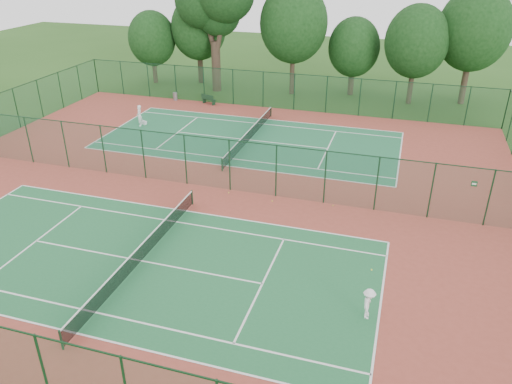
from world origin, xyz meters
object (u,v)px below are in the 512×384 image
Objects in this scene: trash_bin at (175,96)px; bench at (208,99)px; big_tree at (215,0)px; kit_bag at (143,122)px; player_near at (369,304)px; player_far at (139,116)px.

bench is (3.73, -0.27, 0.11)m from trash_bin.
big_tree is (-0.93, 5.14, 8.66)m from bench.
player_near is at bearing -20.73° from kit_bag.
bench is 10.11m from big_tree.
bench reaches higher than kit_bag.
player_far is 2.34× the size of trash_bin.
bench is at bearing 135.66° from player_far.
kit_bag is 15.55m from big_tree.
big_tree reaches higher than trash_bin.
trash_bin is 0.06× the size of big_tree.
big_tree is (2.38, 12.44, 9.02)m from kit_bag.
player_near is 0.89× the size of bench.
trash_bin is at bearing 115.11° from kit_bag.
kit_bag is (-3.31, -7.30, -0.36)m from bench.
player_far reaches higher than player_near.
player_far reaches higher than bench.
trash_bin is (-0.46, 8.08, -0.54)m from player_far.
kit_bag is at bearing -100.83° from big_tree.
player_near is at bearing -59.19° from big_tree.
player_near is 1.86× the size of kit_bag.
player_near is 35.31m from trash_bin.
player_far is 8.49m from bench.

